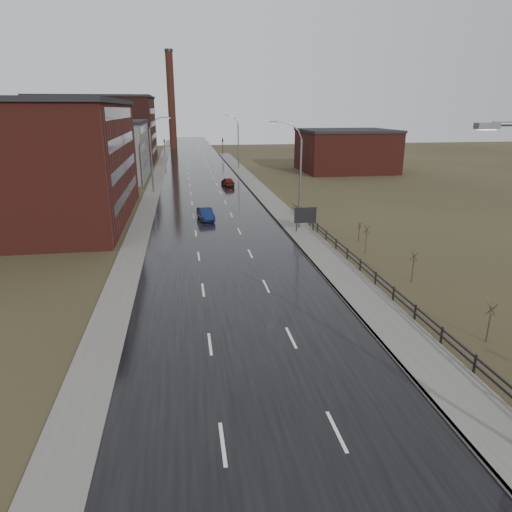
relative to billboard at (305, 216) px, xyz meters
name	(u,v)px	position (x,y,z in m)	size (l,w,h in m)	color
road	(206,193)	(-9.10, 25.36, -1.77)	(14.00, 300.00, 0.06)	black
sidewalk_right	(299,231)	(-0.50, 0.36, -1.71)	(3.20, 180.00, 0.18)	#595651
curb_right	(285,232)	(-2.02, 0.36, -1.71)	(0.16, 180.00, 0.18)	slate
sidewalk_left	(152,194)	(-17.30, 25.36, -1.74)	(2.40, 260.00, 0.12)	#595651
warehouse_near	(24,162)	(-30.09, 10.36, 4.96)	(22.44, 28.56, 13.50)	#471914
warehouse_mid	(101,150)	(-27.09, 43.36, 3.46)	(16.32, 20.40, 10.50)	slate
warehouse_far	(98,129)	(-32.09, 73.36, 5.96)	(26.52, 24.48, 15.50)	#331611
building_right	(346,150)	(21.20, 47.36, 2.46)	(18.36, 16.32, 8.50)	#471914
smokestack	(171,99)	(-15.10, 115.36, 13.70)	(2.70, 2.70, 30.70)	#331611
streetlight_right_mid	(298,175)	(-0.60, 1.36, 4.04)	(3.36, 0.28, 11.35)	slate
streetlight_left	(153,154)	(-16.80, 27.36, 4.04)	(3.36, 0.28, 11.35)	slate
streetlight_right_far	(237,141)	(-0.60, 55.36, 4.04)	(3.36, 0.28, 11.35)	slate
guardrail	(379,280)	(1.20, -16.33, -1.09)	(0.10, 53.05, 1.10)	black
shrub_c	(489,322)	(3.92, -24.73, -0.57)	(0.55, 0.58, 2.32)	#382D23
shrub_d	(413,266)	(4.26, -15.31, -0.55)	(0.56, 0.59, 2.36)	#382D23
shrub_e	(366,239)	(3.47, -8.11, -0.39)	(0.62, 0.66, 2.64)	#382D23
shrub_f	(359,231)	(4.37, -4.16, -0.78)	(0.46, 0.49, 1.93)	#382D23
billboard	(305,216)	(0.00, 0.00, 0.00)	(2.36, 0.17, 2.70)	black
traffic_light_left	(164,139)	(-17.10, 85.35, 2.80)	(0.58, 2.73, 5.30)	black
traffic_light_right	(222,139)	(-1.10, 85.35, 2.80)	(0.58, 2.73, 5.30)	black
car_near	(206,214)	(-10.04, 7.26, -1.10)	(1.49, 4.26, 1.40)	#0C183E
car_far	(228,182)	(-5.02, 31.63, -1.08)	(1.69, 4.19, 1.43)	#4C120C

